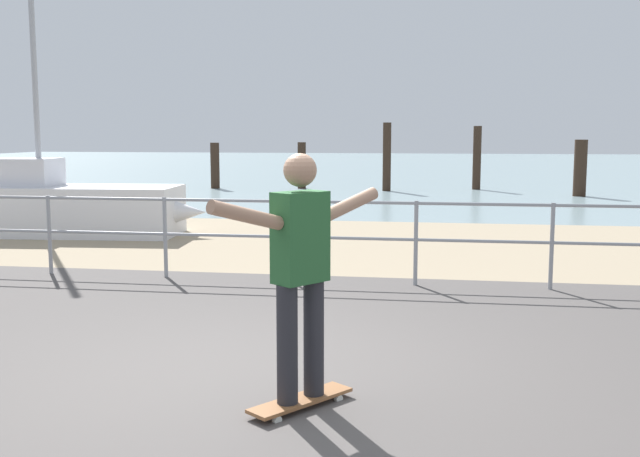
% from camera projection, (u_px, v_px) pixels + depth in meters
% --- Properties ---
extents(ground_plane, '(24.00, 10.00, 0.04)m').
position_uv_depth(ground_plane, '(202.00, 427.00, 4.76)').
color(ground_plane, '#514C49').
rests_on(ground_plane, ground).
extents(beach_strip, '(24.00, 6.00, 0.04)m').
position_uv_depth(beach_strip, '(350.00, 243.00, 12.59)').
color(beach_strip, tan).
rests_on(beach_strip, ground).
extents(sea_surface, '(72.00, 50.00, 0.04)m').
position_uv_depth(sea_surface, '(411.00, 167.00, 40.02)').
color(sea_surface, '#849EA3').
rests_on(sea_surface, ground).
extents(railing_fence, '(14.33, 0.05, 1.05)m').
position_uv_depth(railing_fence, '(225.00, 226.00, 9.36)').
color(railing_fence, gray).
rests_on(railing_fence, ground).
extents(sailboat, '(5.02, 1.73, 5.48)m').
position_uv_depth(sailboat, '(65.00, 207.00, 13.49)').
color(sailboat, silver).
rests_on(sailboat, ground).
extents(skateboard, '(0.64, 0.76, 0.08)m').
position_uv_depth(skateboard, '(301.00, 401.00, 5.03)').
color(skateboard, brown).
rests_on(skateboard, ground).
extents(skateboarder, '(0.94, 1.21, 1.65)m').
position_uv_depth(skateboarder, '(300.00, 262.00, 4.91)').
color(skateboarder, '#26262B').
rests_on(skateboarder, skateboard).
extents(groyne_post_0, '(0.29, 0.29, 1.52)m').
position_uv_depth(groyne_post_0, '(215.00, 166.00, 24.53)').
color(groyne_post_0, '#332319').
rests_on(groyne_post_0, ground).
extents(groyne_post_1, '(0.27, 0.27, 1.54)m').
position_uv_depth(groyne_post_1, '(302.00, 166.00, 24.49)').
color(groyne_post_1, '#332319').
rests_on(groyne_post_1, ground).
extents(groyne_post_2, '(0.26, 0.26, 2.16)m').
position_uv_depth(groyne_post_2, '(387.00, 157.00, 23.45)').
color(groyne_post_2, '#332319').
rests_on(groyne_post_2, ground).
extents(groyne_post_3, '(0.26, 0.26, 2.06)m').
position_uv_depth(groyne_post_3, '(477.00, 158.00, 24.03)').
color(groyne_post_3, '#332319').
rests_on(groyne_post_3, ground).
extents(groyne_post_4, '(0.36, 0.36, 1.65)m').
position_uv_depth(groyne_post_4, '(580.00, 168.00, 21.53)').
color(groyne_post_4, '#332319').
rests_on(groyne_post_4, ground).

